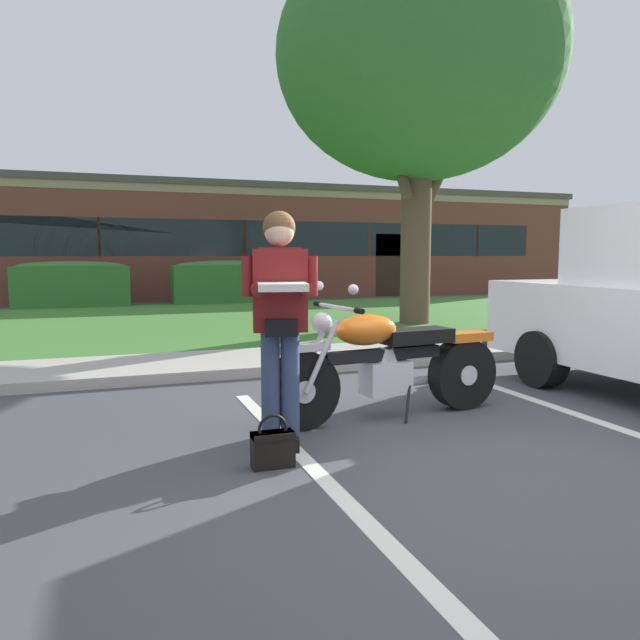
{
  "coord_description": "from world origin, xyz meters",
  "views": [
    {
      "loc": [
        -2.43,
        -3.37,
        1.4
      ],
      "look_at": [
        -0.72,
        1.37,
        0.85
      ],
      "focal_mm": 33.7,
      "sensor_mm": 36.0,
      "label": 1
    }
  ],
  "objects": [
    {
      "name": "curb_strip",
      "position": [
        0.0,
        3.31,
        0.06
      ],
      "size": [
        60.0,
        0.2,
        0.12
      ],
      "primitive_type": "cube",
      "color": "#ADA89E",
      "rests_on": "ground"
    },
    {
      "name": "rider_person",
      "position": [
        -1.27,
        0.68,
        1.01
      ],
      "size": [
        0.53,
        0.63,
        1.7
      ],
      "color": "black",
      "rests_on": "ground"
    },
    {
      "name": "brick_building",
      "position": [
        1.69,
        20.03,
        1.84
      ],
      "size": [
        25.04,
        10.29,
        3.67
      ],
      "color": "brown",
      "rests_on": "ground"
    },
    {
      "name": "shade_tree",
      "position": [
        3.33,
        7.11,
        5.09
      ],
      "size": [
        5.42,
        5.42,
        7.43
      ],
      "color": "brown",
      "rests_on": "ground"
    },
    {
      "name": "handbag",
      "position": [
        -1.43,
        0.35,
        0.14
      ],
      "size": [
        0.28,
        0.13,
        0.36
      ],
      "color": "black",
      "rests_on": "ground"
    },
    {
      "name": "hedge_left",
      "position": [
        -3.22,
        13.55,
        0.65
      ],
      "size": [
        2.86,
        0.9,
        1.24
      ],
      "color": "#336B2D",
      "rests_on": "ground"
    },
    {
      "name": "concrete_walk",
      "position": [
        0.0,
        4.16,
        0.04
      ],
      "size": [
        60.0,
        1.5,
        0.08
      ],
      "primitive_type": "cube",
      "color": "#ADA89E",
      "rests_on": "ground"
    },
    {
      "name": "grass_lawn",
      "position": [
        0.0,
        9.17,
        0.03
      ],
      "size": [
        60.0,
        8.53,
        0.06
      ],
      "primitive_type": "cube",
      "color": "#3D752D",
      "rests_on": "ground"
    },
    {
      "name": "stall_stripe_0",
      "position": [
        -1.18,
        0.2,
        0.0
      ],
      "size": [
        0.13,
        4.4,
        0.01
      ],
      "primitive_type": "cube",
      "rotation": [
        0.0,
        0.0,
        -0.0
      ],
      "color": "silver",
      "rests_on": "ground"
    },
    {
      "name": "ground_plane",
      "position": [
        0.0,
        0.0,
        0.0
      ],
      "size": [
        140.0,
        140.0,
        0.0
      ],
      "primitive_type": "plane",
      "color": "#424247"
    },
    {
      "name": "stall_stripe_1",
      "position": [
        1.44,
        0.2,
        0.0
      ],
      "size": [
        0.13,
        4.4,
        0.01
      ],
      "primitive_type": "cube",
      "rotation": [
        0.0,
        0.0,
        -0.0
      ],
      "color": "silver",
      "rests_on": "ground"
    },
    {
      "name": "motorcycle",
      "position": [
        -0.09,
        1.18,
        0.48
      ],
      "size": [
        2.24,
        0.82,
        1.18
      ],
      "color": "black",
      "rests_on": "ground"
    },
    {
      "name": "hedge_center_left",
      "position": [
        0.87,
        13.55,
        0.65
      ],
      "size": [
        3.07,
        0.9,
        1.24
      ],
      "color": "#336B2D",
      "rests_on": "ground"
    }
  ]
}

